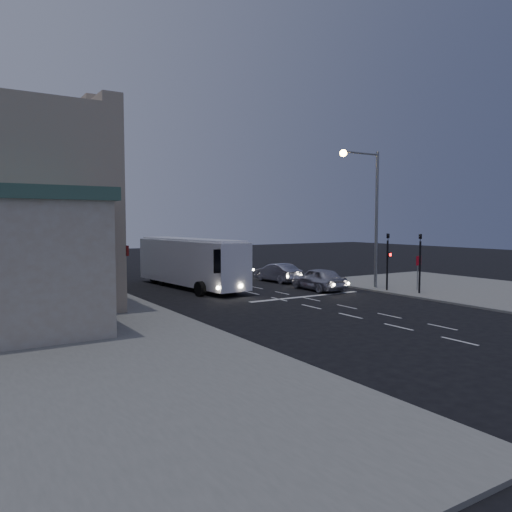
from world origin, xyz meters
TOP-DOWN VIEW (x-y plane):
  - ground at (0.00, 0.00)m, footprint 120.00×120.00m
  - sidewalk_near at (13.00, -4.00)m, footprint 12.00×24.00m
  - sidewalk_far at (-13.00, 8.00)m, footprint 12.00×50.00m
  - road_markings at (1.29, 3.31)m, footprint 8.00×30.55m
  - tour_bus at (-2.28, 9.33)m, footprint 3.32×11.18m
  - car_suv at (4.38, 3.80)m, footprint 1.99×4.49m
  - car_sedan_a at (4.70, 9.04)m, footprint 1.72×4.30m
  - car_sedan_b at (4.01, 15.10)m, footprint 3.47×5.70m
  - car_sedan_c at (4.45, 20.68)m, footprint 4.02×5.99m
  - car_extra at (4.18, 26.42)m, footprint 3.07×5.02m
  - traffic_signal_main at (7.60, 0.78)m, footprint 0.25×0.35m
  - traffic_signal_side at (8.30, -1.20)m, footprint 0.18×0.15m
  - regulatory_sign at (9.30, -0.24)m, footprint 0.45×0.12m
  - streetlight at (7.34, 2.20)m, footprint 3.32×0.44m
  - low_building_south at (-14.50, -0.50)m, footprint 7.40×5.40m
  - street_tree at (-8.21, 15.02)m, footprint 4.00×4.00m

SIDE VIEW (x-z plane):
  - ground at x=0.00m, z-range 0.00..0.00m
  - road_markings at x=1.29m, z-range 0.00..0.01m
  - sidewalk_near at x=13.00m, z-range 0.00..0.12m
  - sidewalk_far at x=-13.00m, z-range 0.00..0.12m
  - car_sedan_a at x=4.70m, z-range 0.00..1.39m
  - car_suv at x=4.38m, z-range 0.00..1.50m
  - car_sedan_c at x=4.45m, z-range 0.00..1.53m
  - car_sedan_b at x=4.01m, z-range 0.00..1.54m
  - car_extra at x=4.18m, z-range 0.00..1.56m
  - regulatory_sign at x=9.30m, z-range 0.50..2.70m
  - tour_bus at x=-2.28m, z-range 0.14..3.51m
  - traffic_signal_main at x=7.60m, z-range 0.37..4.47m
  - traffic_signal_side at x=8.30m, z-range 0.37..4.47m
  - low_building_south at x=-14.50m, z-range 0.15..5.85m
  - street_tree at x=-8.21m, z-range 1.40..7.60m
  - streetlight at x=7.34m, z-range 1.23..10.23m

